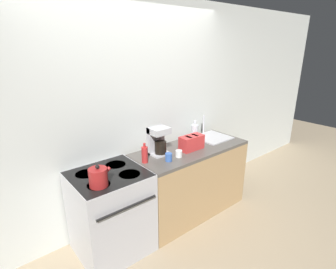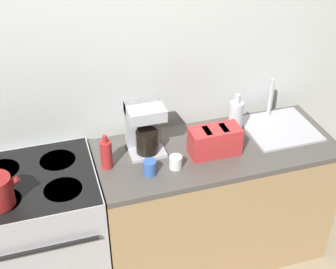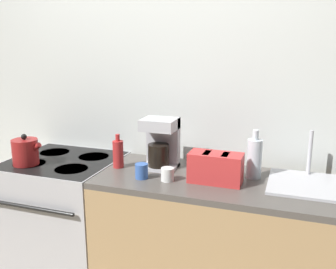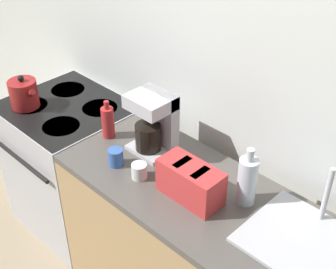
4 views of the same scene
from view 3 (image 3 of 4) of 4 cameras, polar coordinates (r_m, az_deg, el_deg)
The scene contains 11 objects.
wall_back at distance 2.62m, azimuth -0.98°, elevation 5.87°, with size 8.00×0.05×2.60m.
stove at distance 2.80m, azimuth -15.19°, elevation -12.23°, with size 0.71×0.69×0.89m.
counter_block at distance 2.40m, azimuth 8.04°, elevation -16.88°, with size 1.48×0.62×0.89m.
kettle at distance 2.59m, azimuth -20.89°, elevation -2.47°, with size 0.21×0.17×0.20m.
toaster at distance 2.14m, azimuth 7.26°, elevation -5.05°, with size 0.30×0.14×0.17m.
coffee_maker at distance 2.35m, azimuth -1.10°, elevation -1.14°, with size 0.21×0.19×0.32m.
sink_tray at distance 2.24m, azimuth 20.58°, elevation -6.91°, with size 0.43×0.41×0.28m.
bottle_clear at distance 2.24m, azimuth 13.01°, elevation -3.49°, with size 0.09×0.09×0.29m.
bottle_red at distance 2.39m, azimuth -7.61°, elevation -2.90°, with size 0.07×0.07×0.22m.
cup_white at distance 2.16m, azimuth -0.08°, elevation -6.09°, with size 0.07×0.07×0.08m.
cup_blue at distance 2.20m, azimuth -4.06°, elevation -5.58°, with size 0.08×0.08×0.09m.
Camera 3 is at (0.90, -1.72, 1.67)m, focal length 40.00 mm.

